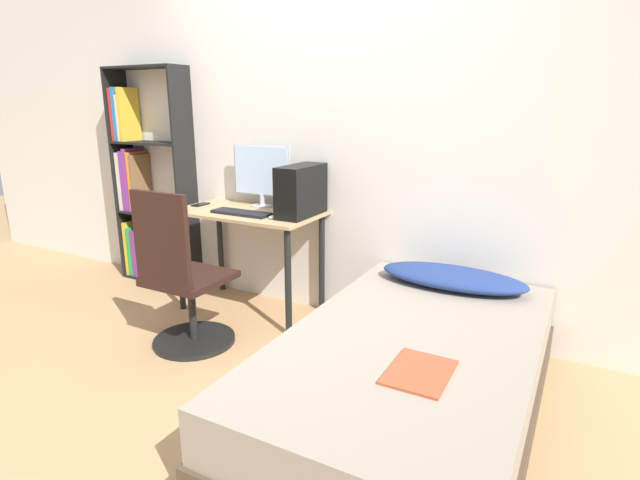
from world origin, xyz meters
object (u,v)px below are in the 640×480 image
at_px(monitor, 261,173).
at_px(pc_tower, 301,191).
at_px(bookshelf, 142,185).
at_px(bed, 410,377).
at_px(office_chair, 183,289).
at_px(keyboard, 241,213).

xyz_separation_m(monitor, pc_tower, (0.42, -0.13, -0.08)).
bearing_deg(bookshelf, bed, -17.95).
bearing_deg(bed, pc_tower, 144.15).
bearing_deg(office_chair, keyboard, 86.30).
distance_m(keyboard, pc_tower, 0.45).
distance_m(bookshelf, office_chair, 1.55).
bearing_deg(bookshelf, monitor, 0.97).
bearing_deg(office_chair, monitor, 89.48).
bearing_deg(keyboard, bed, -22.59).
height_order(bookshelf, bed, bookshelf).
relative_size(office_chair, keyboard, 2.34).
relative_size(monitor, keyboard, 1.11).
bearing_deg(keyboard, pc_tower, 22.88).
height_order(monitor, keyboard, monitor).
bearing_deg(pc_tower, monitor, 162.36).
bearing_deg(monitor, bed, -31.32).
xyz_separation_m(keyboard, pc_tower, (0.39, 0.16, 0.16)).
bearing_deg(keyboard, bookshelf, 167.69).
xyz_separation_m(bookshelf, pc_tower, (1.65, -0.11, 0.10)).
bearing_deg(bookshelf, keyboard, -12.31).
relative_size(bookshelf, bed, 0.90).
relative_size(bed, pc_tower, 4.72).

